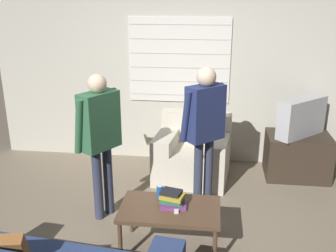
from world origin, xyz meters
name	(u,v)px	position (x,y,z in m)	size (l,w,h in m)	color
ground_plane	(159,239)	(0.00, 0.00, 0.00)	(16.00, 16.00, 0.00)	#7F705B
wall_back	(179,72)	(0.00, 2.03, 1.28)	(5.20, 0.08, 2.55)	#BCB7A8
armchair_beige	(193,154)	(0.24, 1.42, 0.33)	(1.00, 0.87, 0.82)	beige
coffee_table	(170,212)	(0.12, -0.14, 0.40)	(0.92, 0.55, 0.45)	brown
tv_stand	(297,156)	(1.60, 1.60, 0.29)	(0.80, 0.55, 0.58)	#33281E
tv	(301,117)	(1.60, 1.61, 0.82)	(0.68, 0.65, 0.49)	#B2B2B7
person_left_standing	(99,130)	(-0.67, 0.37, 0.99)	(0.56, 0.76, 1.57)	#33384C
person_right_standing	(204,121)	(0.39, 0.74, 1.01)	(0.50, 0.78, 1.60)	#33384C
book_stack	(172,199)	(0.14, -0.11, 0.52)	(0.25, 0.21, 0.15)	#75387F
soda_can	(160,191)	(0.01, 0.03, 0.51)	(0.07, 0.07, 0.13)	#194C9E
spare_remote	(177,209)	(0.19, -0.18, 0.46)	(0.05, 0.13, 0.02)	white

